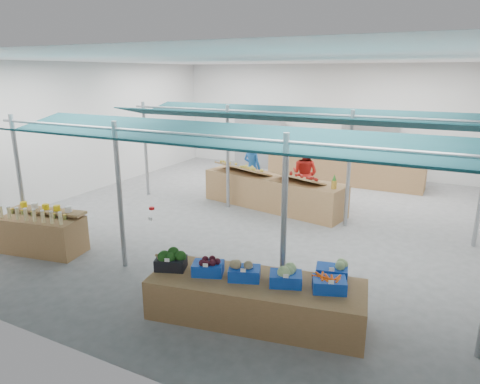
# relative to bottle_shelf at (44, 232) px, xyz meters

# --- Properties ---
(floor) EXTENTS (13.00, 13.00, 0.00)m
(floor) POSITION_rel_bottle_shelf_xyz_m (3.12, 4.22, -0.44)
(floor) COLOR slate
(floor) RESTS_ON ground
(hall) EXTENTS (13.00, 13.00, 13.00)m
(hall) POSITION_rel_bottle_shelf_xyz_m (3.12, 5.66, 2.20)
(hall) COLOR silver
(hall) RESTS_ON ground
(pole_grid) EXTENTS (10.00, 4.60, 3.00)m
(pole_grid) POSITION_rel_bottle_shelf_xyz_m (3.87, 2.47, 1.37)
(pole_grid) COLOR gray
(pole_grid) RESTS_ON floor
(awnings) EXTENTS (9.50, 7.08, 0.30)m
(awnings) POSITION_rel_bottle_shelf_xyz_m (3.87, 2.47, 2.34)
(awnings) COLOR #0B2E31
(awnings) RESTS_ON pole_grid
(back_shelving_left) EXTENTS (2.00, 0.50, 2.00)m
(back_shelving_left) POSITION_rel_bottle_shelf_xyz_m (0.62, 10.22, 0.56)
(back_shelving_left) COLOR #B23F33
(back_shelving_left) RESTS_ON floor
(back_shelving_right) EXTENTS (2.00, 0.50, 2.00)m
(back_shelving_right) POSITION_rel_bottle_shelf_xyz_m (5.12, 10.22, 0.56)
(back_shelving_right) COLOR #B23F33
(back_shelving_right) RESTS_ON floor
(bottle_shelf) EXTENTS (1.94, 1.38, 1.09)m
(bottle_shelf) POSITION_rel_bottle_shelf_xyz_m (0.00, 0.00, 0.00)
(bottle_shelf) COLOR brown
(bottle_shelf) RESTS_ON floor
(veg_counter) EXTENTS (3.61, 1.76, 0.67)m
(veg_counter) POSITION_rel_bottle_shelf_xyz_m (5.37, -0.32, -0.10)
(veg_counter) COLOR brown
(veg_counter) RESTS_ON floor
(fruit_counter) EXTENTS (4.50, 1.84, 0.94)m
(fruit_counter) POSITION_rel_bottle_shelf_xyz_m (3.32, 5.27, 0.03)
(fruit_counter) COLOR brown
(fruit_counter) RESTS_ON floor
(far_counter) EXTENTS (5.49, 1.10, 0.99)m
(far_counter) POSITION_rel_bottle_shelf_xyz_m (4.47, 9.16, 0.05)
(far_counter) COLOR brown
(far_counter) RESTS_ON floor
(crate_stack) EXTENTS (0.53, 0.46, 0.54)m
(crate_stack) POSITION_rel_bottle_shelf_xyz_m (5.91, 0.06, -0.17)
(crate_stack) COLOR #1040B6
(crate_stack) RESTS_ON floor
(vendor_left) EXTENTS (0.71, 0.53, 1.75)m
(vendor_left) POSITION_rel_bottle_shelf_xyz_m (2.12, 6.37, 0.43)
(vendor_left) COLOR blue
(vendor_left) RESTS_ON floor
(vendor_right) EXTENTS (0.96, 0.81, 1.75)m
(vendor_right) POSITION_rel_bottle_shelf_xyz_m (3.92, 6.37, 0.43)
(vendor_right) COLOR red
(vendor_right) RESTS_ON floor
(crate_broccoli) EXTENTS (0.59, 0.50, 0.35)m
(crate_broccoli) POSITION_rel_bottle_shelf_xyz_m (3.91, -0.58, 0.39)
(crate_broccoli) COLOR black
(crate_broccoli) RESTS_ON veg_counter
(crate_beets) EXTENTS (0.59, 0.50, 0.29)m
(crate_beets) POSITION_rel_bottle_shelf_xyz_m (4.57, -0.46, 0.37)
(crate_beets) COLOR #1040B6
(crate_beets) RESTS_ON veg_counter
(crate_celeriac) EXTENTS (0.59, 0.50, 0.31)m
(crate_celeriac) POSITION_rel_bottle_shelf_xyz_m (5.18, -0.35, 0.38)
(crate_celeriac) COLOR #1040B6
(crate_celeriac) RESTS_ON veg_counter
(crate_cabbage) EXTENTS (0.59, 0.50, 0.35)m
(crate_cabbage) POSITION_rel_bottle_shelf_xyz_m (5.85, -0.23, 0.39)
(crate_cabbage) COLOR #1040B6
(crate_cabbage) RESTS_ON veg_counter
(crate_carrots) EXTENTS (0.59, 0.50, 0.29)m
(crate_carrots) POSITION_rel_bottle_shelf_xyz_m (6.51, -0.11, 0.34)
(crate_carrots) COLOR #1040B6
(crate_carrots) RESTS_ON veg_counter
(sparrow) EXTENTS (0.12, 0.09, 0.11)m
(sparrow) POSITION_rel_bottle_shelf_xyz_m (3.78, -0.73, 0.48)
(sparrow) COLOR brown
(sparrow) RESTS_ON crate_broccoli
(pole_ribbon) EXTENTS (0.12, 0.12, 0.28)m
(pole_ribbon) POSITION_rel_bottle_shelf_xyz_m (2.36, 0.88, 0.64)
(pole_ribbon) COLOR red
(pole_ribbon) RESTS_ON pole_grid
(apple_heap_yellow) EXTENTS (2.02, 1.35, 0.27)m
(apple_heap_yellow) POSITION_rel_bottle_shelf_xyz_m (2.27, 5.37, 0.66)
(apple_heap_yellow) COLOR #997247
(apple_heap_yellow) RESTS_ON fruit_counter
(apple_heap_red) EXTENTS (1.65, 1.20, 0.27)m
(apple_heap_red) POSITION_rel_bottle_shelf_xyz_m (4.17, 5.01, 0.66)
(apple_heap_red) COLOR #997247
(apple_heap_red) RESTS_ON fruit_counter
(pineapple) EXTENTS (0.14, 0.14, 0.39)m
(pineapple) POSITION_rel_bottle_shelf_xyz_m (5.24, 4.80, 0.68)
(pineapple) COLOR #8C6019
(pineapple) RESTS_ON fruit_counter
(crate_extra) EXTENTS (0.56, 0.45, 0.32)m
(crate_extra) POSITION_rel_bottle_shelf_xyz_m (6.43, 0.32, 0.38)
(crate_extra) COLOR #1040B6
(crate_extra) RESTS_ON veg_counter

